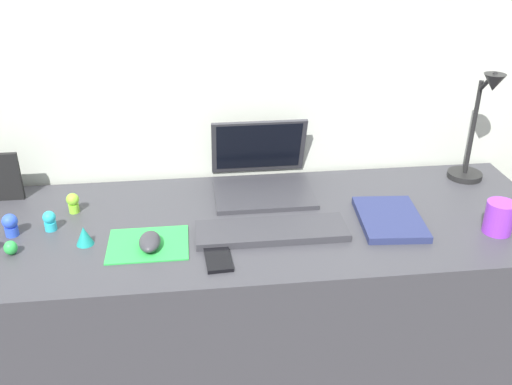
# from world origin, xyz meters

# --- Properties ---
(back_wall) EXTENTS (2.96, 0.05, 1.38)m
(back_wall) POSITION_xyz_m (0.00, 0.35, 0.69)
(back_wall) COLOR beige
(back_wall) RESTS_ON ground_plane
(desk) EXTENTS (1.76, 0.61, 0.74)m
(desk) POSITION_xyz_m (0.00, 0.00, 0.37)
(desk) COLOR #38383D
(desk) RESTS_ON ground_plane
(laptop) EXTENTS (0.30, 0.28, 0.20)m
(laptop) POSITION_xyz_m (0.07, 0.21, 0.79)
(laptop) COLOR #333338
(laptop) RESTS_ON desk
(keyboard) EXTENTS (0.41, 0.13, 0.02)m
(keyboard) POSITION_xyz_m (0.06, -0.08, 0.75)
(keyboard) COLOR #333338
(keyboard) RESTS_ON desk
(mousepad) EXTENTS (0.21, 0.17, 0.00)m
(mousepad) POSITION_xyz_m (-0.27, -0.09, 0.74)
(mousepad) COLOR green
(mousepad) RESTS_ON desk
(mouse) EXTENTS (0.06, 0.10, 0.03)m
(mouse) POSITION_xyz_m (-0.26, -0.11, 0.76)
(mouse) COLOR #333338
(mouse) RESTS_ON mousepad
(cell_phone) EXTENTS (0.07, 0.13, 0.01)m
(cell_phone) POSITION_xyz_m (-0.09, -0.18, 0.74)
(cell_phone) COLOR black
(cell_phone) RESTS_ON desk
(desk_lamp) EXTENTS (0.11, 0.16, 0.37)m
(desk_lamp) POSITION_xyz_m (0.74, 0.17, 0.91)
(desk_lamp) COLOR black
(desk_lamp) RESTS_ON desk
(notebook_pad) EXTENTS (0.19, 0.25, 0.02)m
(notebook_pad) POSITION_xyz_m (0.40, -0.05, 0.75)
(notebook_pad) COLOR navy
(notebook_pad) RESTS_ON desk
(picture_frame) EXTENTS (0.12, 0.02, 0.15)m
(picture_frame) POSITION_xyz_m (-0.71, 0.22, 0.81)
(picture_frame) COLOR black
(picture_frame) RESTS_ON desk
(coffee_mug) EXTENTS (0.08, 0.08, 0.09)m
(coffee_mug) POSITION_xyz_m (0.67, -0.14, 0.79)
(coffee_mug) COLOR purple
(coffee_mug) RESTS_ON desk
(toy_figurine_cyan) EXTENTS (0.04, 0.04, 0.06)m
(toy_figurine_cyan) POSITION_xyz_m (-0.54, 0.02, 0.77)
(toy_figurine_cyan) COLOR #28B7CC
(toy_figurine_cyan) RESTS_ON desk
(toy_figurine_blue) EXTENTS (0.04, 0.04, 0.06)m
(toy_figurine_blue) POSITION_xyz_m (-0.64, -0.00, 0.77)
(toy_figurine_blue) COLOR blue
(toy_figurine_blue) RESTS_ON desk
(toy_figurine_teal) EXTENTS (0.05, 0.05, 0.05)m
(toy_figurine_teal) POSITION_xyz_m (-0.43, -0.07, 0.77)
(toy_figurine_teal) COLOR teal
(toy_figurine_teal) RESTS_ON desk
(toy_figurine_green) EXTENTS (0.03, 0.03, 0.04)m
(toy_figurine_green) POSITION_xyz_m (-0.61, -0.10, 0.76)
(toy_figurine_green) COLOR green
(toy_figurine_green) RESTS_ON desk
(toy_figurine_lime) EXTENTS (0.04, 0.04, 0.06)m
(toy_figurine_lime) POSITION_xyz_m (-0.49, 0.11, 0.77)
(toy_figurine_lime) COLOR #8CDB33
(toy_figurine_lime) RESTS_ON desk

